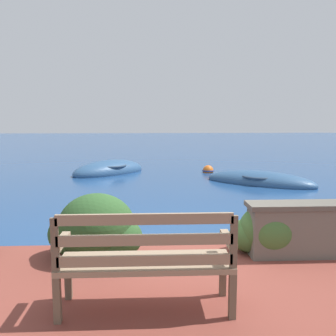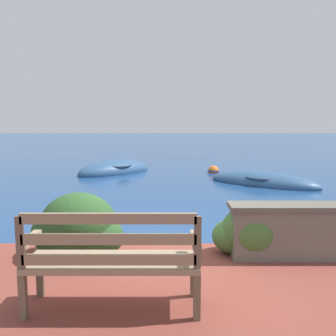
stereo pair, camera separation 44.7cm
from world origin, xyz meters
name	(u,v)px [view 1 (the left image)]	position (x,y,z in m)	size (l,w,h in m)	color
ground_plane	(176,259)	(0.00, 0.00, 0.00)	(80.00, 80.00, 0.00)	navy
park_bench	(146,258)	(-0.38, -1.77, 0.70)	(1.54, 0.48, 0.93)	brown
stone_wall	(313,229)	(1.66, -0.51, 0.56)	(1.65, 0.39, 0.66)	#666056
hedge_clump_left	(95,230)	(-1.01, -0.44, 0.56)	(1.16, 0.84, 0.79)	#284C23
hedge_clump_centre	(267,232)	(1.12, -0.41, 0.49)	(0.91, 0.66, 0.62)	#426B33
rowboat_nearest	(260,182)	(2.85, 5.71, 0.06)	(3.32, 2.81, 0.64)	#2D517A
rowboat_mid	(109,171)	(-1.75, 7.94, 0.07)	(2.88, 2.83, 0.79)	#2D517A
mooring_buoy	(208,171)	(1.69, 7.93, 0.07)	(0.41, 0.41, 0.37)	orange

